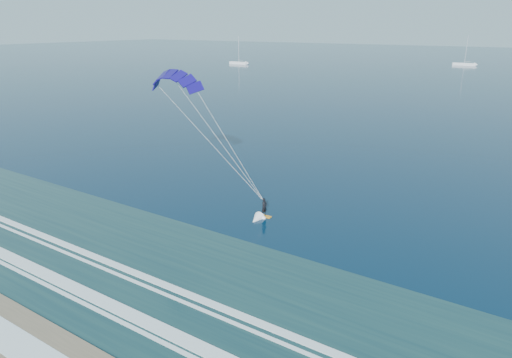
% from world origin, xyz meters
% --- Properties ---
extents(kitesurfer_rig, '(15.03, 4.05, 15.47)m').
position_xyz_m(kitesurfer_rig, '(-8.47, 23.61, 8.24)').
color(kitesurfer_rig, orange).
rests_on(kitesurfer_rig, ground).
extents(sailboat_0, '(10.12, 2.40, 13.57)m').
position_xyz_m(sailboat_0, '(-115.34, 179.22, 0.69)').
color(sailboat_0, white).
rests_on(sailboat_0, ground).
extents(sailboat_1, '(10.46, 2.40, 13.87)m').
position_xyz_m(sailboat_1, '(-19.68, 232.77, 0.69)').
color(sailboat_1, white).
rests_on(sailboat_1, ground).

